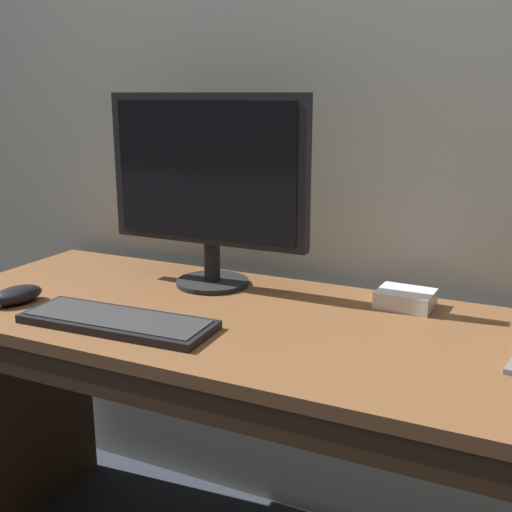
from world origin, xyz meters
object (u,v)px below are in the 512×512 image
Objects in this scene: computer_mouse at (17,295)px; external_drive_box at (405,299)px; wired_keyboard at (118,321)px; external_monitor at (207,179)px.

external_drive_box is (0.83, 0.36, -0.00)m from computer_mouse.
external_drive_box is (0.52, 0.38, 0.01)m from wired_keyboard.
wired_keyboard is 3.43× the size of external_drive_box.
computer_mouse is (-0.34, -0.31, -0.25)m from external_monitor.
external_monitor is at bearing 57.49° from computer_mouse.
external_drive_box reaches higher than wired_keyboard.
computer_mouse is at bearing 176.47° from wired_keyboard.
computer_mouse is (-0.30, 0.02, 0.01)m from wired_keyboard.
external_monitor is 0.42m from wired_keyboard.
external_monitor is 0.55m from external_drive_box.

